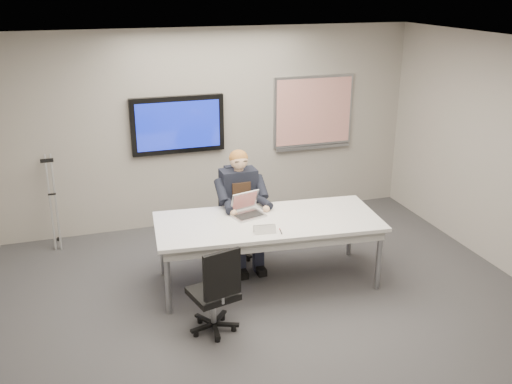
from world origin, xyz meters
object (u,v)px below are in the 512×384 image
object	(u,v)px
seated_person	(243,220)
laptop	(247,209)
conference_table	(268,227)
office_chair_far	(237,233)
office_chair_near	(215,306)

from	to	relation	value
seated_person	laptop	world-z (taller)	seated_person
laptop	seated_person	bearing A→B (deg)	66.35
conference_table	office_chair_far	size ratio (longest dim) A/B	2.78
conference_table	laptop	xyz separation A→B (m)	(-0.18, 0.23, 0.15)
office_chair_far	seated_person	size ratio (longest dim) A/B	0.66
office_chair_near	laptop	bearing A→B (deg)	-135.74
office_chair_near	seated_person	bearing A→B (deg)	-131.03
office_chair_far	office_chair_near	xyz separation A→B (m)	(-0.71, -1.64, 0.01)
conference_table	laptop	world-z (taller)	laptop
office_chair_far	office_chair_near	bearing A→B (deg)	-116.79
office_chair_far	office_chair_near	world-z (taller)	office_chair_near
conference_table	seated_person	world-z (taller)	seated_person
office_chair_far	office_chair_near	size ratio (longest dim) A/B	0.98
seated_person	laptop	distance (m)	0.42
office_chair_far	seated_person	distance (m)	0.38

